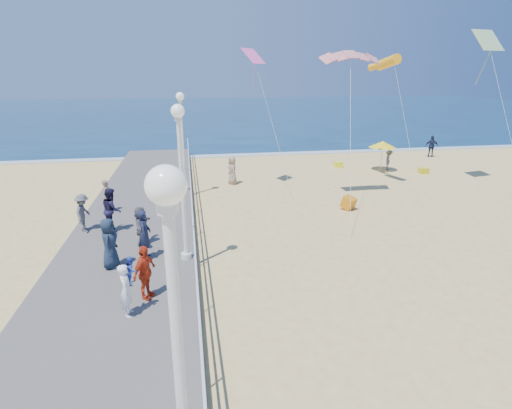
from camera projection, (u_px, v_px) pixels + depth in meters
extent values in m
plane|color=#E8CA79|center=(330.00, 257.00, 15.11)|extent=(160.00, 160.00, 0.00)
cube|color=#0C2C4D|center=(213.00, 111.00, 76.00)|extent=(160.00, 90.00, 0.05)
cube|color=white|center=(248.00, 155.00, 34.31)|extent=(160.00, 1.20, 0.04)
cube|color=#68635E|center=(124.00, 268.00, 13.83)|extent=(5.00, 44.00, 0.40)
cube|color=white|center=(194.00, 230.00, 13.84)|extent=(0.05, 42.00, 0.06)
cube|color=white|center=(194.00, 243.00, 14.00)|extent=(0.05, 42.00, 0.04)
cylinder|color=white|center=(181.00, 392.00, 4.93)|extent=(0.14, 0.14, 4.70)
sphere|color=white|center=(166.00, 185.00, 4.11)|extent=(0.44, 0.44, 0.44)
cylinder|color=white|center=(186.00, 256.00, 14.09)|extent=(0.36, 0.36, 0.20)
cylinder|color=white|center=(182.00, 192.00, 13.36)|extent=(0.14, 0.14, 4.70)
sphere|color=white|center=(178.00, 111.00, 12.54)|extent=(0.44, 0.44, 0.44)
cylinder|color=white|center=(185.00, 188.00, 22.52)|extent=(0.36, 0.36, 0.20)
cylinder|color=white|center=(183.00, 146.00, 21.79)|extent=(0.14, 0.14, 4.70)
sphere|color=white|center=(180.00, 96.00, 20.97)|extent=(0.44, 0.44, 0.44)
imported|color=white|center=(127.00, 290.00, 10.57)|extent=(0.37, 0.55, 1.50)
imported|color=blue|center=(131.00, 270.00, 10.58)|extent=(0.31, 0.39, 0.79)
imported|color=#171D33|center=(145.00, 235.00, 13.86)|extent=(0.45, 0.66, 1.79)
imported|color=#56575B|center=(83.00, 213.00, 16.42)|extent=(0.72, 1.08, 1.56)
imported|color=red|center=(145.00, 272.00, 11.38)|extent=(0.82, 1.02, 1.62)
imported|color=#1A273A|center=(109.00, 243.00, 13.22)|extent=(0.61, 0.88, 1.73)
imported|color=#5D5D62|center=(141.00, 226.00, 15.08)|extent=(0.63, 1.44, 1.51)
imported|color=#806958|center=(107.00, 196.00, 18.76)|extent=(0.43, 0.60, 1.53)
imported|color=#1B1835|center=(112.00, 210.00, 16.37)|extent=(0.87, 1.01, 1.82)
imported|color=#5C5D62|center=(389.00, 160.00, 28.75)|extent=(0.94, 1.07, 1.44)
imported|color=#1B243D|center=(432.00, 146.00, 33.25)|extent=(1.13, 0.82, 1.79)
imported|color=gray|center=(232.00, 170.00, 24.97)|extent=(0.70, 0.94, 1.75)
cube|color=#C54A0B|center=(348.00, 204.00, 20.36)|extent=(0.86, 0.90, 0.74)
cylinder|color=white|center=(381.00, 159.00, 28.40)|extent=(0.05, 0.05, 1.80)
cone|color=yellow|center=(383.00, 144.00, 28.09)|extent=(1.90, 1.90, 0.45)
cube|color=#E9F119|center=(338.00, 164.00, 29.77)|extent=(0.55, 0.55, 0.40)
cube|color=gold|center=(423.00, 171.00, 27.83)|extent=(0.55, 0.55, 0.40)
cylinder|color=#FEA115|center=(388.00, 62.00, 22.27)|extent=(1.03, 2.81, 1.11)
cube|color=#FC5DBB|center=(253.00, 56.00, 22.01)|extent=(1.48, 1.47, 0.84)
cube|color=#1AAFDD|center=(488.00, 40.00, 22.58)|extent=(1.76, 1.36, 1.19)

